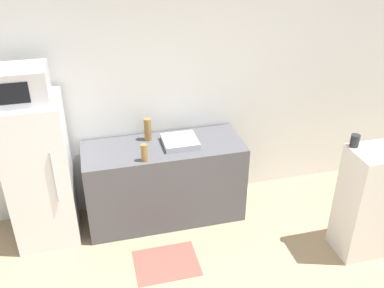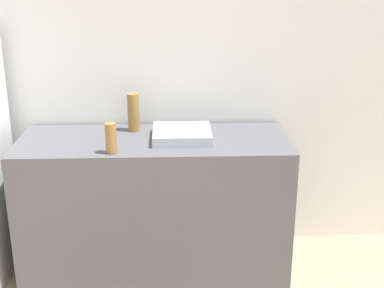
# 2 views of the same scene
# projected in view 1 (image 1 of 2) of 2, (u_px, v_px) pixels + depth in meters

# --- Properties ---
(wall_back) EXTENTS (8.00, 0.06, 2.60)m
(wall_back) POSITION_uv_depth(u_px,v_px,m) (154.00, 93.00, 4.40)
(wall_back) COLOR silver
(wall_back) RESTS_ON ground_plane
(refrigerator) EXTENTS (0.58, 0.59, 1.50)m
(refrigerator) POSITION_uv_depth(u_px,v_px,m) (40.00, 173.00, 4.09)
(refrigerator) COLOR silver
(refrigerator) RESTS_ON ground_plane
(microwave) EXTENTS (0.44, 0.40, 0.30)m
(microwave) POSITION_uv_depth(u_px,v_px,m) (22.00, 84.00, 3.65)
(microwave) COLOR #BCBCC1
(microwave) RESTS_ON refrigerator
(counter) EXTENTS (1.63, 0.62, 0.87)m
(counter) POSITION_uv_depth(u_px,v_px,m) (165.00, 182.00, 4.52)
(counter) COLOR #4C4C51
(counter) RESTS_ON ground_plane
(sink_basin) EXTENTS (0.35, 0.33, 0.06)m
(sink_basin) POSITION_uv_depth(u_px,v_px,m) (180.00, 141.00, 4.33)
(sink_basin) COLOR #9EA3A8
(sink_basin) RESTS_ON counter
(bottle_tall) EXTENTS (0.07, 0.07, 0.24)m
(bottle_tall) POSITION_uv_depth(u_px,v_px,m) (148.00, 129.00, 4.36)
(bottle_tall) COLOR olive
(bottle_tall) RESTS_ON counter
(bottle_short) EXTENTS (0.06, 0.06, 0.17)m
(bottle_short) POSITION_uv_depth(u_px,v_px,m) (144.00, 153.00, 4.02)
(bottle_short) COLOR olive
(bottle_short) RESTS_ON counter
(shelf_cabinet) EXTENTS (0.82, 0.39, 1.12)m
(shelf_cabinet) POSITION_uv_depth(u_px,v_px,m) (383.00, 200.00, 4.03)
(shelf_cabinet) COLOR silver
(shelf_cabinet) RESTS_ON ground_plane
(jar) EXTENTS (0.08, 0.08, 0.11)m
(jar) POSITION_uv_depth(u_px,v_px,m) (355.00, 141.00, 3.77)
(jar) COLOR #232328
(jar) RESTS_ON shelf_cabinet
(kitchen_rug) EXTENTS (0.61, 0.47, 0.01)m
(kitchen_rug) POSITION_uv_depth(u_px,v_px,m) (166.00, 263.00, 4.08)
(kitchen_rug) COLOR #99473D
(kitchen_rug) RESTS_ON ground_plane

